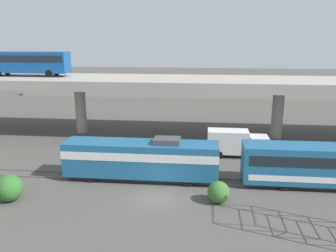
% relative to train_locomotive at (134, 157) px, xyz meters
% --- Properties ---
extents(ground_plane, '(260.00, 260.00, 0.00)m').
position_rel_train_locomotive_xyz_m(ground_plane, '(2.75, -4.00, -2.19)').
color(ground_plane, '#4C4944').
extents(rail_strip_near, '(110.00, 0.12, 0.12)m').
position_rel_train_locomotive_xyz_m(rail_strip_near, '(2.75, -0.75, -2.13)').
color(rail_strip_near, '#59544C').
rests_on(rail_strip_near, ground_plane).
extents(rail_strip_far, '(110.00, 0.12, 0.12)m').
position_rel_train_locomotive_xyz_m(rail_strip_far, '(2.75, 0.75, -2.13)').
color(rail_strip_far, '#59544C').
rests_on(rail_strip_far, ground_plane).
extents(train_locomotive, '(15.61, 3.04, 4.18)m').
position_rel_train_locomotive_xyz_m(train_locomotive, '(0.00, 0.00, 0.00)').
color(train_locomotive, '#1E5984').
rests_on(train_locomotive, ground_plane).
extents(highway_overpass, '(96.00, 10.13, 7.92)m').
position_rel_train_locomotive_xyz_m(highway_overpass, '(2.75, 16.00, 4.91)').
color(highway_overpass, '#9E998E').
rests_on(highway_overpass, ground_plane).
extents(transit_bus_on_overpass, '(12.00, 2.68, 3.40)m').
position_rel_train_locomotive_xyz_m(transit_bus_on_overpass, '(-18.45, 16.43, 7.79)').
color(transit_bus_on_overpass, '#14478C').
rests_on(transit_bus_on_overpass, highway_overpass).
extents(service_truck_west, '(6.80, 2.46, 3.04)m').
position_rel_train_locomotive_xyz_m(service_truck_west, '(10.24, 7.78, -0.56)').
color(service_truck_west, silver).
rests_on(service_truck_west, ground_plane).
extents(pier_parking_lot, '(76.88, 10.12, 1.75)m').
position_rel_train_locomotive_xyz_m(pier_parking_lot, '(2.75, 51.00, -1.32)').
color(pier_parking_lot, '#9E998E').
rests_on(pier_parking_lot, ground_plane).
extents(parked_car_0, '(4.35, 1.89, 1.50)m').
position_rel_train_locomotive_xyz_m(parked_car_0, '(-14.21, 52.40, 0.33)').
color(parked_car_0, maroon).
rests_on(parked_car_0, pier_parking_lot).
extents(parked_car_1, '(4.40, 2.00, 1.50)m').
position_rel_train_locomotive_xyz_m(parked_car_1, '(-15.27, 49.37, 0.33)').
color(parked_car_1, '#515459').
rests_on(parked_car_1, pier_parking_lot).
extents(parked_car_2, '(4.58, 1.98, 1.50)m').
position_rel_train_locomotive_xyz_m(parked_car_2, '(19.68, 52.88, 0.33)').
color(parked_car_2, '#B7B7BC').
rests_on(parked_car_2, pier_parking_lot).
extents(parked_car_3, '(4.41, 1.99, 1.50)m').
position_rel_train_locomotive_xyz_m(parked_car_3, '(7.47, 50.84, 0.33)').
color(parked_car_3, '#B7B7BC').
rests_on(parked_car_3, pier_parking_lot).
extents(parked_car_4, '(4.23, 1.85, 1.50)m').
position_rel_train_locomotive_xyz_m(parked_car_4, '(-19.86, 51.68, 0.33)').
color(parked_car_4, maroon).
rests_on(parked_car_4, pier_parking_lot).
extents(parked_car_5, '(4.44, 1.99, 1.50)m').
position_rel_train_locomotive_xyz_m(parked_car_5, '(12.44, 50.05, 0.33)').
color(parked_car_5, '#B7B7BC').
rests_on(parked_car_5, pier_parking_lot).
extents(harbor_water, '(140.00, 36.00, 0.01)m').
position_rel_train_locomotive_xyz_m(harbor_water, '(2.75, 74.00, -2.19)').
color(harbor_water, '#385B7A').
rests_on(harbor_water, ground_plane).
extents(shrub_left, '(2.25, 2.25, 2.25)m').
position_rel_train_locomotive_xyz_m(shrub_left, '(-9.40, -5.73, -1.07)').
color(shrub_left, '#30682A').
rests_on(shrub_left, ground_plane).
extents(shrub_right, '(1.84, 1.84, 1.84)m').
position_rel_train_locomotive_xyz_m(shrub_right, '(7.95, -4.22, -1.27)').
color(shrub_right, '#376A2E').
rests_on(shrub_right, ground_plane).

